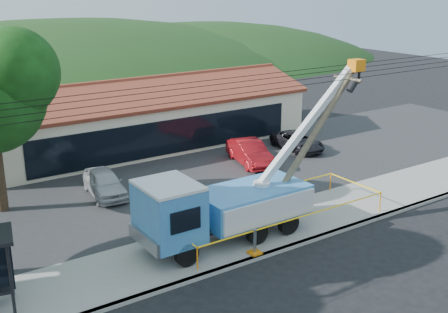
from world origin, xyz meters
name	(u,v)px	position (x,y,z in m)	size (l,w,h in m)	color
ground	(284,284)	(0.00, 0.00, 0.00)	(120.00, 120.00, 0.00)	black
curb	(250,260)	(0.00, 2.10, 0.07)	(60.00, 0.25, 0.15)	gray
sidewalk	(224,243)	(0.00, 4.00, 0.07)	(60.00, 4.00, 0.15)	gray
parking_lot	(142,188)	(0.00, 12.00, 0.05)	(60.00, 12.00, 0.10)	#28282B
strip_mall	(142,118)	(4.00, 19.98, 1.88)	(22.50, 8.53, 4.67)	beige
hill_center	(61,71)	(10.00, 55.00, 0.00)	(89.60, 64.00, 32.00)	#1E3D16
hill_east	(198,59)	(30.00, 55.00, 0.00)	(72.80, 52.00, 26.00)	#1E3D16
utility_truck	(221,205)	(-0.04, 4.16, 1.77)	(11.43, 4.16, 7.21)	black
leaning_pole	(312,138)	(4.82, 3.99, 3.99)	(5.92, 1.69, 7.15)	brown
caution_tape	(275,209)	(2.92, 4.18, 0.89)	(10.40, 3.45, 1.00)	orange
car_silver	(105,197)	(-2.07, 12.05, 0.00)	(1.61, 4.01, 1.37)	#B8BBBF
car_red	(250,165)	(7.34, 12.05, 0.00)	(1.54, 4.41, 1.45)	maroon
car_dark	(297,151)	(11.75, 12.71, 0.00)	(1.94, 4.21, 1.17)	black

